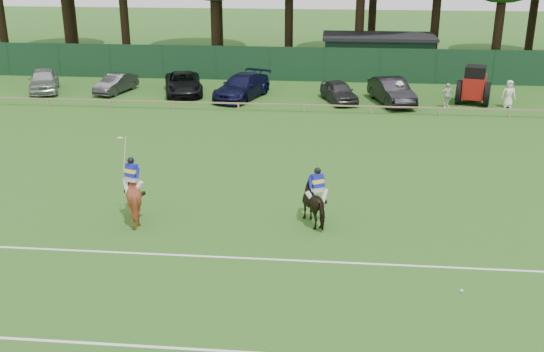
# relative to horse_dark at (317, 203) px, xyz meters

# --- Properties ---
(ground) EXTENTS (160.00, 160.00, 0.00)m
(ground) POSITION_rel_horse_dark_xyz_m (-2.22, -1.99, -0.79)
(ground) COLOR #1E4C14
(ground) RESTS_ON ground
(horse_dark) EXTENTS (1.64, 2.04, 1.57)m
(horse_dark) POSITION_rel_horse_dark_xyz_m (0.00, 0.00, 0.00)
(horse_dark) COLOR black
(horse_dark) RESTS_ON ground
(horse_chestnut) EXTENTS (2.07, 2.17, 1.89)m
(horse_chestnut) POSITION_rel_horse_dark_xyz_m (-6.70, -0.28, 0.16)
(horse_chestnut) COLOR maroon
(horse_chestnut) RESTS_ON ground
(sedan_silver) EXTENTS (3.41, 4.96, 1.57)m
(sedan_silver) POSITION_rel_horse_dark_xyz_m (-19.19, 19.91, -0.00)
(sedan_silver) COLOR #A4A8AA
(sedan_silver) RESTS_ON ground
(sedan_grey) EXTENTS (2.20, 4.01, 1.25)m
(sedan_grey) POSITION_rel_horse_dark_xyz_m (-14.20, 20.07, -0.16)
(sedan_grey) COLOR #29292B
(sedan_grey) RESTS_ON ground
(suv_black) EXTENTS (3.63, 5.54, 1.42)m
(suv_black) POSITION_rel_horse_dark_xyz_m (-9.56, 20.15, -0.08)
(suv_black) COLOR black
(suv_black) RESTS_ON ground
(sedan_navy) EXTENTS (3.76, 5.73, 1.54)m
(sedan_navy) POSITION_rel_horse_dark_xyz_m (-5.46, 19.23, -0.01)
(sedan_navy) COLOR black
(sedan_navy) RESTS_ON ground
(hatch_grey) EXTENTS (2.78, 4.22, 1.34)m
(hatch_grey) POSITION_rel_horse_dark_xyz_m (0.85, 18.86, -0.12)
(hatch_grey) COLOR #2F2E31
(hatch_grey) RESTS_ON ground
(estate_black) EXTENTS (2.94, 5.10, 1.59)m
(estate_black) POSITION_rel_horse_dark_xyz_m (4.16, 18.71, 0.01)
(estate_black) COLOR black
(estate_black) RESTS_ON ground
(spectator_left) EXTENTS (1.17, 0.95, 1.57)m
(spectator_left) POSITION_rel_horse_dark_xyz_m (4.55, 18.14, 0.00)
(spectator_left) COLOR beige
(spectator_left) RESTS_ON ground
(spectator_mid) EXTENTS (0.95, 0.58, 1.51)m
(spectator_mid) POSITION_rel_horse_dark_xyz_m (7.47, 18.05, -0.03)
(spectator_mid) COLOR silver
(spectator_mid) RESTS_ON ground
(spectator_right) EXTENTS (0.85, 0.57, 1.70)m
(spectator_right) POSITION_rel_horse_dark_xyz_m (11.26, 18.41, 0.06)
(spectator_right) COLOR white
(spectator_right) RESTS_ON ground
(rider_dark) EXTENTS (0.88, 0.61, 1.41)m
(rider_dark) POSITION_rel_horse_dark_xyz_m (0.01, -0.01, 0.72)
(rider_dark) COLOR silver
(rider_dark) RESTS_ON ground
(rider_chestnut) EXTENTS (0.91, 0.76, 2.05)m
(rider_chestnut) POSITION_rel_horse_dark_xyz_m (-6.70, -0.29, 0.98)
(rider_chestnut) COLOR silver
(rider_chestnut) RESTS_ON ground
(polo_ball) EXTENTS (0.09, 0.09, 0.09)m
(polo_ball) POSITION_rel_horse_dark_xyz_m (4.40, -4.48, -0.74)
(polo_ball) COLOR silver
(polo_ball) RESTS_ON ground
(pitch_lines) EXTENTS (60.00, 5.10, 0.01)m
(pitch_lines) POSITION_rel_horse_dark_xyz_m (-2.22, -5.49, -0.78)
(pitch_lines) COLOR silver
(pitch_lines) RESTS_ON ground
(pitch_rail) EXTENTS (62.10, 0.10, 0.50)m
(pitch_rail) POSITION_rel_horse_dark_xyz_m (-2.22, 16.01, -0.34)
(pitch_rail) COLOR #997F5B
(pitch_rail) RESTS_ON ground
(perimeter_fence) EXTENTS (92.08, 0.08, 2.50)m
(perimeter_fence) POSITION_rel_horse_dark_xyz_m (-2.22, 25.01, 0.46)
(perimeter_fence) COLOR #14351E
(perimeter_fence) RESTS_ON ground
(utility_shed) EXTENTS (8.40, 4.40, 3.04)m
(utility_shed) POSITION_rel_horse_dark_xyz_m (3.78, 28.01, 0.75)
(utility_shed) COLOR #14331E
(utility_shed) RESTS_ON ground
(tree_row) EXTENTS (96.00, 12.00, 21.00)m
(tree_row) POSITION_rel_horse_dark_xyz_m (-0.22, 33.01, -0.79)
(tree_row) COLOR #26561C
(tree_row) RESTS_ON ground
(tractor) EXTENTS (2.59, 3.25, 2.40)m
(tractor) POSITION_rel_horse_dark_xyz_m (9.33, 19.36, 0.35)
(tractor) COLOR #9A140E
(tractor) RESTS_ON ground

